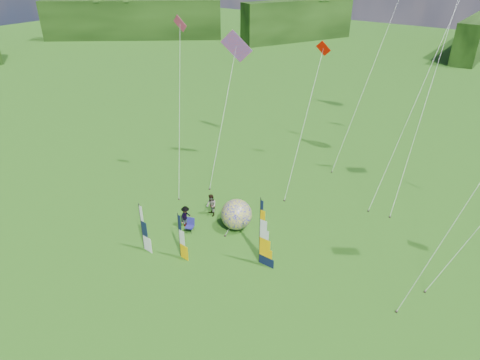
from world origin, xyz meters
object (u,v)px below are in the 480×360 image
Objects in this scene: spectator_b at (211,205)px; spectator_d at (242,210)px; side_banner_left at (179,236)px; spectator_a at (228,215)px; side_banner_far at (142,228)px; feather_banner_main at (260,232)px; camp_chair at (190,226)px; kite_whale at (438,61)px; bol_inflatable at (236,214)px; spectator_c at (186,216)px.

spectator_d is at bearing 55.98° from spectator_b.
side_banner_left reaches higher than spectator_a.
side_banner_left is at bearing 21.60° from side_banner_far.
feather_banner_main is 3.22× the size of spectator_d.
feather_banner_main reaches higher than camp_chair.
side_banner_far is 25.33m from kite_whale.
camp_chair is at bearing -177.69° from feather_banner_main.
kite_whale is at bearing 62.91° from side_banner_far.
spectator_b is at bearing 53.92° from spectator_d.
spectator_d is 4.29m from camp_chair.
bol_inflatable is at bearing 61.78° from side_banner_far.
spectator_d is (-3.96, 3.64, -1.66)m from feather_banner_main.
side_banner_far is at bearing 165.58° from spectator_c.
spectator_c is at bearing 76.67° from spectator_d.
feather_banner_main is 19.43m from kite_whale.
bol_inflatable is 1.53× the size of spectator_d.
bol_inflatable is at bearing 133.30° from spectator_d.
spectator_b is 20.61m from kite_whale.
side_banner_left is (-4.59, -2.63, -0.72)m from feather_banner_main.
side_banner_left is 5.45m from spectator_b.
side_banner_far is 1.95× the size of spectator_b.
side_banner_left reaches higher than spectator_c.
side_banner_far is at bearing -122.13° from bol_inflatable.
kite_whale is (4.95, 16.83, 8.37)m from feather_banner_main.
spectator_a is 0.08× the size of kite_whale.
bol_inflatable is (1.01, 4.98, -0.55)m from side_banner_left.
side_banner_left is at bearing -81.34° from camp_chair.
spectator_b reaches higher than camp_chair.
side_banner_left is 0.96× the size of side_banner_far.
spectator_c is (-2.49, -1.91, -0.08)m from spectator_a.
camp_chair is at bearing -134.27° from bol_inflatable.
spectator_a is at bearing -60.14° from spectator_c.
kite_whale reaches higher than camp_chair.
kite_whale is (8.54, 14.48, 9.63)m from bol_inflatable.
side_banner_far is 2.14× the size of spectator_c.
kite_whale is (11.74, 16.50, 9.95)m from spectator_c.
spectator_b reaches higher than spectator_d.
camp_chair is (-1.41, 2.50, -1.15)m from side_banner_left.
spectator_c is 1.51× the size of camp_chair.
side_banner_left is 2.04× the size of spectator_c.
side_banner_far is 1.95× the size of spectator_a.
feather_banner_main is 1.36× the size of side_banner_far.
spectator_c is (-2.19, 2.95, -0.86)m from side_banner_left.
spectator_c reaches higher than camp_chair.
spectator_a is 19.90m from kite_whale.
bol_inflatable is 1.26× the size of spectator_a.
kite_whale is (9.54, 19.45, 9.08)m from side_banner_left.
camp_chair is at bearing -57.85° from spectator_b.
side_banner_far is at bearing -153.32° from feather_banner_main.
spectator_c is at bearing 178.35° from feather_banner_main.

